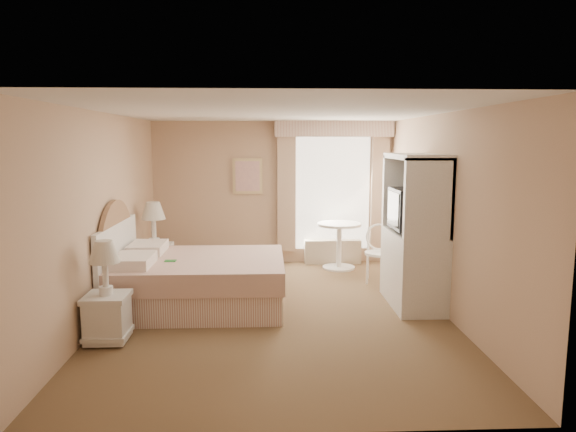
{
  "coord_description": "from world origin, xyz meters",
  "views": [
    {
      "loc": [
        -0.12,
        -6.27,
        2.15
      ],
      "look_at": [
        0.16,
        0.3,
        1.19
      ],
      "focal_mm": 32.0,
      "sensor_mm": 36.0,
      "label": 1
    }
  ],
  "objects_px": {
    "nightstand_far": "(155,253)",
    "armoire": "(415,244)",
    "cafe_chair": "(379,248)",
    "bed": "(191,279)",
    "round_table": "(339,238)",
    "nightstand_near": "(107,305)"
  },
  "relations": [
    {
      "from": "nightstand_far",
      "to": "armoire",
      "type": "relative_size",
      "value": 0.61
    },
    {
      "from": "nightstand_far",
      "to": "armoire",
      "type": "bearing_deg",
      "value": -19.11
    },
    {
      "from": "cafe_chair",
      "to": "armoire",
      "type": "relative_size",
      "value": 0.45
    },
    {
      "from": "bed",
      "to": "round_table",
      "type": "bearing_deg",
      "value": 41.33
    },
    {
      "from": "round_table",
      "to": "cafe_chair",
      "type": "relative_size",
      "value": 0.88
    },
    {
      "from": "nightstand_near",
      "to": "round_table",
      "type": "xyz_separation_m",
      "value": [
        2.95,
        3.13,
        0.11
      ]
    },
    {
      "from": "cafe_chair",
      "to": "round_table",
      "type": "bearing_deg",
      "value": 135.13
    },
    {
      "from": "cafe_chair",
      "to": "armoire",
      "type": "xyz_separation_m",
      "value": [
        0.2,
        -1.19,
        0.31
      ]
    },
    {
      "from": "nightstand_near",
      "to": "nightstand_far",
      "type": "distance_m",
      "value": 2.39
    },
    {
      "from": "round_table",
      "to": "cafe_chair",
      "type": "xyz_separation_m",
      "value": [
        0.5,
        -0.81,
        -0.01
      ]
    },
    {
      "from": "cafe_chair",
      "to": "armoire",
      "type": "height_order",
      "value": "armoire"
    },
    {
      "from": "bed",
      "to": "cafe_chair",
      "type": "distance_m",
      "value": 2.96
    },
    {
      "from": "nightstand_near",
      "to": "round_table",
      "type": "distance_m",
      "value": 4.3
    },
    {
      "from": "nightstand_near",
      "to": "round_table",
      "type": "height_order",
      "value": "nightstand_near"
    },
    {
      "from": "nightstand_far",
      "to": "round_table",
      "type": "xyz_separation_m",
      "value": [
        2.95,
        0.73,
        0.06
      ]
    },
    {
      "from": "nightstand_far",
      "to": "round_table",
      "type": "relative_size",
      "value": 1.56
    },
    {
      "from": "nightstand_far",
      "to": "nightstand_near",
      "type": "bearing_deg",
      "value": -90.0
    },
    {
      "from": "nightstand_far",
      "to": "cafe_chair",
      "type": "distance_m",
      "value": 3.45
    },
    {
      "from": "bed",
      "to": "armoire",
      "type": "xyz_separation_m",
      "value": [
        2.93,
        -0.04,
        0.46
      ]
    },
    {
      "from": "armoire",
      "to": "nightstand_far",
      "type": "bearing_deg",
      "value": 160.89
    },
    {
      "from": "nightstand_near",
      "to": "nightstand_far",
      "type": "relative_size",
      "value": 0.9
    },
    {
      "from": "round_table",
      "to": "bed",
      "type": "bearing_deg",
      "value": -138.67
    }
  ]
}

